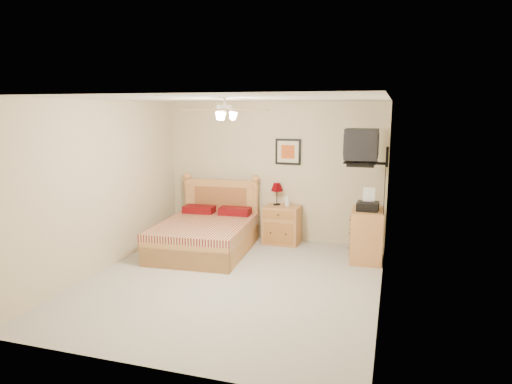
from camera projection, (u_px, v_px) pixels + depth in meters
floor at (232, 281)px, 6.36m from camera, size 4.50×4.50×0.00m
ceiling at (230, 99)px, 5.91m from camera, size 4.00×4.50×0.04m
wall_back at (274, 172)px, 8.25m from camera, size 4.00×0.04×2.50m
wall_front at (143, 238)px, 4.02m from camera, size 4.00×0.04×2.50m
wall_left at (103, 186)px, 6.71m from camera, size 0.04×4.50×2.50m
wall_right at (385, 202)px, 5.56m from camera, size 0.04×4.50×2.50m
bed at (204, 217)px, 7.56m from camera, size 1.54×1.95×1.21m
nightstand at (282, 225)px, 8.12m from camera, size 0.63×0.48×0.67m
table_lamp at (277, 194)px, 8.15m from camera, size 0.24×0.24×0.40m
lotion_bottle at (287, 200)px, 8.04m from camera, size 0.09×0.09×0.22m
framed_picture at (288, 152)px, 8.09m from camera, size 0.46×0.04×0.46m
dresser at (367, 235)px, 7.19m from camera, size 0.51×0.71×0.82m
fax_machine at (368, 200)px, 7.04m from camera, size 0.34×0.36×0.35m
magazine_lower at (365, 205)px, 7.38m from camera, size 0.24×0.30×0.03m
magazine_upper at (366, 204)px, 7.38m from camera, size 0.30×0.33×0.02m
wall_tv at (372, 147)px, 6.79m from camera, size 0.56×0.46×0.58m
ceiling_fan at (225, 110)px, 5.75m from camera, size 1.14×1.14×0.28m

